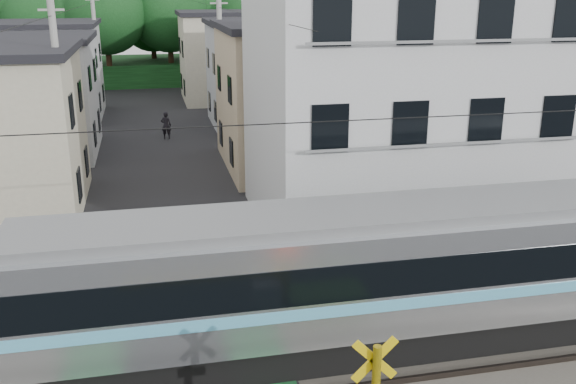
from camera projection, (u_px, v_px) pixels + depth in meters
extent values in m
cube|color=#3F3833|center=(179.00, 382.00, 14.10)|extent=(120.00, 0.08, 0.14)
cube|color=#3F3833|center=(175.00, 349.00, 15.40)|extent=(120.00, 0.08, 0.14)
cube|color=black|center=(379.00, 328.00, 15.65)|extent=(16.41, 2.26, 0.85)
cube|color=black|center=(128.00, 362.00, 14.47)|extent=(2.28, 2.09, 0.57)
cube|color=silver|center=(382.00, 265.00, 15.14)|extent=(17.09, 2.66, 2.47)
cube|color=black|center=(383.00, 254.00, 15.05)|extent=(16.82, 2.70, 0.84)
cube|color=#5ABBE4|center=(381.00, 279.00, 15.25)|extent=(16.92, 2.69, 0.27)
cube|color=slate|center=(385.00, 212.00, 14.73)|extent=(16.75, 2.18, 0.23)
cube|color=yellow|center=(375.00, 360.00, 10.20)|extent=(0.77, 0.05, 0.77)
cube|color=yellow|center=(375.00, 360.00, 10.20)|extent=(0.77, 0.05, 0.77)
cylinder|color=yellow|center=(47.00, 276.00, 15.94)|extent=(0.14, 0.14, 3.00)
cube|color=yellow|center=(41.00, 233.00, 15.48)|extent=(0.77, 0.05, 0.77)
cube|color=yellow|center=(41.00, 233.00, 15.48)|extent=(0.77, 0.05, 0.77)
cube|color=black|center=(44.00, 259.00, 15.69)|extent=(0.55, 0.05, 0.20)
sphere|color=#FF0C07|center=(37.00, 261.00, 15.60)|extent=(0.16, 0.16, 0.16)
sphere|color=#FF0C07|center=(50.00, 260.00, 15.67)|extent=(0.16, 0.16, 0.16)
cube|color=gray|center=(72.00, 312.00, 16.36)|extent=(0.70, 0.50, 0.90)
cube|color=yellow|center=(52.00, 306.00, 16.46)|extent=(0.30, 0.30, 1.10)
cube|color=yellow|center=(141.00, 282.00, 16.78)|extent=(4.20, 0.08, 0.08)
cube|color=silver|center=(399.00, 101.00, 22.87)|extent=(10.00, 8.00, 9.00)
cube|color=black|center=(328.00, 226.00, 19.28)|extent=(1.10, 0.06, 1.40)
cube|color=black|center=(405.00, 220.00, 19.78)|extent=(1.10, 0.06, 1.40)
cube|color=black|center=(477.00, 215.00, 20.28)|extent=(1.10, 0.06, 1.40)
cube|color=black|center=(546.00, 209.00, 20.78)|extent=(1.10, 0.06, 1.40)
cube|color=gray|center=(444.00, 238.00, 20.01)|extent=(9.00, 0.06, 0.08)
cube|color=black|center=(330.00, 128.00, 18.36)|extent=(1.10, 0.06, 1.40)
cube|color=black|center=(410.00, 125.00, 18.87)|extent=(1.10, 0.06, 1.40)
cube|color=black|center=(486.00, 121.00, 19.37)|extent=(1.10, 0.06, 1.40)
cube|color=black|center=(558.00, 118.00, 19.87)|extent=(1.10, 0.06, 1.40)
cube|color=gray|center=(451.00, 144.00, 19.10)|extent=(9.00, 0.06, 0.08)
cube|color=black|center=(332.00, 20.00, 17.45)|extent=(1.10, 0.06, 1.40)
cube|color=black|center=(416.00, 19.00, 17.95)|extent=(1.10, 0.06, 1.40)
cube|color=black|center=(496.00, 19.00, 18.46)|extent=(1.10, 0.06, 1.40)
cube|color=black|center=(571.00, 18.00, 18.96)|extent=(1.10, 0.06, 1.40)
cube|color=gray|center=(459.00, 41.00, 18.19)|extent=(9.00, 0.06, 0.08)
cube|color=black|center=(79.00, 185.00, 24.05)|extent=(0.06, 1.00, 1.20)
cube|color=black|center=(87.00, 161.00, 27.31)|extent=(0.06, 1.00, 1.20)
cube|color=black|center=(72.00, 111.00, 23.20)|extent=(0.06, 1.00, 1.20)
cube|color=black|center=(80.00, 96.00, 26.46)|extent=(0.06, 1.00, 1.20)
cube|color=tan|center=(298.00, 99.00, 30.81)|extent=(7.00, 8.00, 6.50)
cube|color=black|center=(298.00, 26.00, 29.78)|extent=(7.35, 8.40, 0.30)
cube|color=black|center=(231.00, 152.00, 28.82)|extent=(0.06, 1.00, 1.20)
cube|color=black|center=(221.00, 133.00, 32.54)|extent=(0.06, 1.00, 1.20)
cube|color=black|center=(230.00, 90.00, 27.97)|extent=(0.06, 1.00, 1.20)
cube|color=black|center=(219.00, 78.00, 31.69)|extent=(0.06, 1.00, 1.20)
cube|color=#B5B8BB|center=(13.00, 100.00, 32.74)|extent=(8.00, 7.00, 5.80)
cube|color=black|center=(5.00, 38.00, 31.81)|extent=(8.40, 7.35, 0.30)
cube|color=black|center=(95.00, 134.00, 32.42)|extent=(0.06, 1.00, 1.20)
cube|color=black|center=(99.00, 120.00, 35.68)|extent=(0.06, 1.00, 1.20)
cube|color=black|center=(90.00, 78.00, 31.57)|extent=(0.06, 1.00, 1.20)
cube|color=black|center=(95.00, 70.00, 34.83)|extent=(0.06, 1.00, 1.20)
cube|color=#B5B8BB|center=(267.00, 75.00, 40.24)|extent=(7.00, 7.00, 6.20)
cube|color=black|center=(267.00, 22.00, 39.25)|extent=(7.35, 7.35, 0.30)
cube|color=black|center=(215.00, 111.00, 38.44)|extent=(0.06, 1.00, 1.20)
cube|color=black|center=(209.00, 101.00, 41.69)|extent=(0.06, 1.00, 1.20)
cube|color=black|center=(214.00, 64.00, 37.59)|extent=(0.06, 1.00, 1.20)
cube|color=black|center=(208.00, 58.00, 40.84)|extent=(0.06, 1.00, 1.20)
cube|color=#B5B8BB|center=(44.00, 73.00, 42.05)|extent=(7.00, 8.00, 6.00)
cube|color=black|center=(38.00, 24.00, 41.10)|extent=(7.35, 8.40, 0.30)
cube|color=black|center=(100.00, 102.00, 41.43)|extent=(0.06, 1.00, 1.20)
cube|color=black|center=(103.00, 93.00, 45.16)|extent=(0.06, 1.00, 1.20)
cube|color=black|center=(96.00, 58.00, 40.58)|extent=(0.06, 1.00, 1.20)
cube|color=black|center=(100.00, 52.00, 44.30)|extent=(0.06, 1.00, 1.20)
cube|color=beige|center=(234.00, 58.00, 49.37)|extent=(8.00, 7.00, 6.40)
cube|color=black|center=(233.00, 13.00, 48.35)|extent=(8.40, 7.35, 0.30)
cube|color=black|center=(184.00, 87.00, 47.50)|extent=(0.06, 1.00, 1.20)
cube|color=black|center=(182.00, 81.00, 50.75)|extent=(0.06, 1.00, 1.20)
cube|color=black|center=(183.00, 49.00, 46.64)|extent=(0.06, 1.00, 1.20)
cube|color=black|center=(180.00, 45.00, 49.90)|extent=(0.06, 1.00, 1.20)
cube|color=#17461C|center=(148.00, 70.00, 59.87)|extent=(40.00, 10.00, 2.00)
cylinder|color=#332114|center=(21.00, 53.00, 57.19)|extent=(0.50, 0.50, 5.60)
sphere|color=#17461C|center=(14.00, 1.00, 55.83)|extent=(7.84, 7.84, 7.84)
cylinder|color=#332114|center=(43.00, 62.00, 55.56)|extent=(0.50, 0.50, 4.43)
sphere|color=#17461C|center=(39.00, 20.00, 54.48)|extent=(6.20, 6.20, 6.20)
cylinder|color=#332114|center=(91.00, 62.00, 55.27)|extent=(0.50, 0.50, 4.44)
sphere|color=#17461C|center=(87.00, 20.00, 54.19)|extent=(6.22, 6.22, 6.22)
cylinder|color=#332114|center=(109.00, 61.00, 54.43)|extent=(0.50, 0.50, 4.87)
sphere|color=#17461C|center=(105.00, 13.00, 53.24)|extent=(6.82, 6.82, 6.82)
cylinder|color=#332114|center=(154.00, 56.00, 60.38)|extent=(0.50, 0.50, 4.36)
sphere|color=#17461C|center=(152.00, 18.00, 59.32)|extent=(6.10, 6.10, 6.10)
cylinder|color=#332114|center=(171.00, 58.00, 56.77)|extent=(0.50, 0.50, 4.82)
sphere|color=#17461C|center=(169.00, 13.00, 55.59)|extent=(6.74, 6.74, 6.74)
cylinder|color=#332114|center=(206.00, 57.00, 60.51)|extent=(0.50, 0.50, 4.17)
sphere|color=#17461C|center=(205.00, 21.00, 59.50)|extent=(5.84, 5.84, 5.84)
cylinder|color=#332114|center=(251.00, 60.00, 57.95)|extent=(0.50, 0.50, 4.23)
sphere|color=#17461C|center=(251.00, 21.00, 56.92)|extent=(5.92, 5.92, 5.92)
cylinder|color=#332114|center=(266.00, 54.00, 62.04)|extent=(0.50, 0.50, 4.50)
sphere|color=#17461C|center=(266.00, 15.00, 60.95)|extent=(6.30, 6.30, 6.30)
cylinder|color=#332114|center=(301.00, 50.00, 61.08)|extent=(0.50, 0.50, 5.37)
sphere|color=#17461C|center=(302.00, 3.00, 59.78)|extent=(7.51, 7.51, 7.51)
cube|color=black|center=(436.00, 117.00, 14.30)|extent=(60.00, 0.02, 0.02)
cylinder|color=#A5A5A0|center=(62.00, 110.00, 23.84)|extent=(0.26, 0.26, 8.00)
cube|color=#A5A5A0|center=(51.00, 10.00, 22.75)|extent=(0.90, 0.08, 0.08)
cylinder|color=#A5A5A0|center=(221.00, 75.00, 33.65)|extent=(0.26, 0.26, 8.00)
cube|color=#A5A5A0|center=(219.00, 3.00, 32.55)|extent=(0.90, 0.08, 0.08)
cylinder|color=#A5A5A0|center=(97.00, 55.00, 43.38)|extent=(0.26, 0.26, 8.00)
cube|color=#A5A5A0|center=(92.00, 0.00, 42.28)|extent=(0.90, 0.08, 0.08)
cube|color=black|center=(78.00, 7.00, 32.58)|extent=(0.02, 42.00, 0.02)
cube|color=black|center=(216.00, 6.00, 34.01)|extent=(0.02, 42.00, 0.02)
imported|color=black|center=(166.00, 125.00, 36.90)|extent=(0.64, 0.48, 1.58)
cube|color=#2D5E1E|center=(13.00, 322.00, 16.41)|extent=(1.80, 1.00, 0.36)
cube|color=#2D5E1E|center=(343.00, 302.00, 17.53)|extent=(1.50, 0.90, 0.30)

